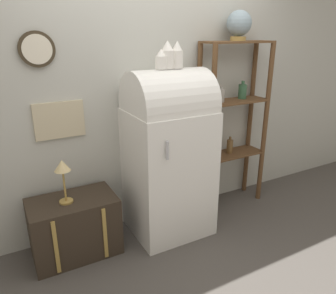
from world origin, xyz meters
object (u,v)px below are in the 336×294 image
at_px(vase_left, 161,60).
at_px(desk_lamp, 63,170).
at_px(globe, 239,24).
at_px(vase_right, 177,56).
at_px(refrigerator, 169,152).
at_px(suitcase_trunk, 75,226).
at_px(vase_center, 167,56).

xyz_separation_m(vase_left, desk_lamp, (-0.86, 0.04, -0.81)).
distance_m(globe, vase_right, 0.84).
height_order(refrigerator, globe, globe).
xyz_separation_m(refrigerator, suitcase_trunk, (-0.88, 0.05, -0.54)).
distance_m(vase_left, vase_right, 0.15).
height_order(refrigerator, vase_right, vase_right).
xyz_separation_m(globe, desk_lamp, (-1.78, -0.13, -1.09)).
bearing_deg(suitcase_trunk, globe, 3.59).
bearing_deg(vase_center, vase_right, -11.15).
height_order(vase_left, vase_center, vase_center).
bearing_deg(vase_left, suitcase_trunk, 175.88).
xyz_separation_m(suitcase_trunk, globe, (1.73, 0.11, 1.62)).
xyz_separation_m(suitcase_trunk, vase_right, (0.96, -0.06, 1.37)).
bearing_deg(suitcase_trunk, desk_lamp, -157.53).
height_order(vase_right, desk_lamp, vase_right).
distance_m(globe, vase_center, 0.91).
bearing_deg(vase_center, refrigerator, -48.27).
bearing_deg(vase_center, suitcase_trunk, 176.95).
relative_size(refrigerator, globe, 5.49).
bearing_deg(vase_center, vase_left, -169.81).
distance_m(globe, desk_lamp, 2.09).
relative_size(vase_left, vase_center, 0.71).
relative_size(vase_center, vase_right, 1.02).
height_order(suitcase_trunk, desk_lamp, desk_lamp).
xyz_separation_m(vase_center, desk_lamp, (-0.92, 0.03, -0.84)).
bearing_deg(refrigerator, suitcase_trunk, 176.48).
bearing_deg(vase_right, vase_center, 168.85).
height_order(globe, vase_left, globe).
height_order(globe, vase_center, globe).
relative_size(suitcase_trunk, vase_right, 3.19).
bearing_deg(refrigerator, desk_lamp, 177.83).
bearing_deg(vase_center, globe, 10.24).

